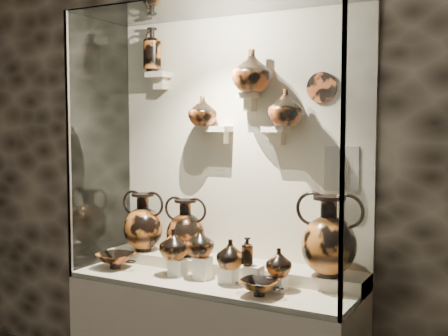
# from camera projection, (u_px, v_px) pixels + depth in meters

# --- Properties ---
(wall_back) EXTENTS (5.00, 0.02, 3.20)m
(wall_back) POSITION_uv_depth(u_px,v_px,m) (239.00, 145.00, 3.50)
(wall_back) COLOR black
(wall_back) RESTS_ON ground
(front_tier) EXTENTS (1.68, 0.58, 0.03)m
(front_tier) POSITION_uv_depth(u_px,v_px,m) (214.00, 281.00, 3.28)
(front_tier) COLOR beige
(front_tier) RESTS_ON plinth
(rear_tier) EXTENTS (1.70, 0.25, 0.10)m
(rear_tier) POSITION_uv_depth(u_px,v_px,m) (229.00, 268.00, 3.43)
(rear_tier) COLOR beige
(rear_tier) RESTS_ON plinth
(back_panel) EXTENTS (1.70, 0.03, 1.60)m
(back_panel) POSITION_uv_depth(u_px,v_px,m) (239.00, 145.00, 3.49)
(back_panel) COLOR beige
(back_panel) RESTS_ON plinth
(glass_front) EXTENTS (1.70, 0.01, 1.60)m
(glass_front) POSITION_uv_depth(u_px,v_px,m) (187.00, 149.00, 2.96)
(glass_front) COLOR white
(glass_front) RESTS_ON plinth
(glass_left) EXTENTS (0.01, 0.60, 1.60)m
(glass_left) POSITION_uv_depth(u_px,v_px,m) (100.00, 144.00, 3.62)
(glass_left) COLOR white
(glass_left) RESTS_ON plinth
(glass_right) EXTENTS (0.01, 0.60, 1.60)m
(glass_right) POSITION_uv_depth(u_px,v_px,m) (361.00, 150.00, 2.82)
(glass_right) COLOR white
(glass_right) RESTS_ON plinth
(glass_top) EXTENTS (1.70, 0.60, 0.01)m
(glass_top) POSITION_uv_depth(u_px,v_px,m) (214.00, 5.00, 3.16)
(glass_top) COLOR white
(glass_top) RESTS_ON back_panel
(frame_post_left) EXTENTS (0.02, 0.02, 1.60)m
(frame_post_left) POSITION_uv_depth(u_px,v_px,m) (69.00, 146.00, 3.36)
(frame_post_left) COLOR gray
(frame_post_left) RESTS_ON plinth
(frame_post_right) EXTENTS (0.02, 0.02, 1.60)m
(frame_post_right) POSITION_uv_depth(u_px,v_px,m) (343.00, 152.00, 2.56)
(frame_post_right) COLOR gray
(frame_post_right) RESTS_ON plinth
(pedestal_a) EXTENTS (0.09, 0.09, 0.10)m
(pedestal_a) POSITION_uv_depth(u_px,v_px,m) (178.00, 267.00, 3.33)
(pedestal_a) COLOR white
(pedestal_a) RESTS_ON front_tier
(pedestal_b) EXTENTS (0.09, 0.09, 0.13)m
(pedestal_b) POSITION_uv_depth(u_px,v_px,m) (203.00, 268.00, 3.25)
(pedestal_b) COLOR white
(pedestal_b) RESTS_ON front_tier
(pedestal_c) EXTENTS (0.09, 0.09, 0.09)m
(pedestal_c) POSITION_uv_depth(u_px,v_px,m) (228.00, 275.00, 3.17)
(pedestal_c) COLOR white
(pedestal_c) RESTS_ON front_tier
(pedestal_d) EXTENTS (0.09, 0.09, 0.12)m
(pedestal_d) POSITION_uv_depth(u_px,v_px,m) (254.00, 276.00, 3.10)
(pedestal_d) COLOR white
(pedestal_d) RESTS_ON front_tier
(pedestal_e) EXTENTS (0.09, 0.09, 0.08)m
(pedestal_e) POSITION_uv_depth(u_px,v_px,m) (277.00, 283.00, 3.03)
(pedestal_e) COLOR white
(pedestal_e) RESTS_ON front_tier
(bracket_ul) EXTENTS (0.14, 0.12, 0.04)m
(bracket_ul) POSITION_uv_depth(u_px,v_px,m) (159.00, 75.00, 3.66)
(bracket_ul) COLOR beige
(bracket_ul) RESTS_ON back_panel
(bracket_ca) EXTENTS (0.14, 0.12, 0.04)m
(bracket_ca) POSITION_uv_depth(u_px,v_px,m) (219.00, 129.00, 3.47)
(bracket_ca) COLOR beige
(bracket_ca) RESTS_ON back_panel
(bracket_cb) EXTENTS (0.10, 0.12, 0.04)m
(bracket_cb) POSITION_uv_depth(u_px,v_px,m) (248.00, 96.00, 3.36)
(bracket_cb) COLOR beige
(bracket_cb) RESTS_ON back_panel
(bracket_cc) EXTENTS (0.14, 0.12, 0.04)m
(bracket_cc) POSITION_uv_depth(u_px,v_px,m) (276.00, 129.00, 3.29)
(bracket_cc) COLOR beige
(bracket_cc) RESTS_ON back_panel
(amphora_left) EXTENTS (0.33, 0.33, 0.38)m
(amphora_left) POSITION_uv_depth(u_px,v_px,m) (143.00, 222.00, 3.67)
(amphora_left) COLOR #AD5C21
(amphora_left) RESTS_ON rear_tier
(amphora_mid) EXTENTS (0.37, 0.37, 0.36)m
(amphora_mid) POSITION_uv_depth(u_px,v_px,m) (186.00, 227.00, 3.52)
(amphora_mid) COLOR #99461B
(amphora_mid) RESTS_ON rear_tier
(amphora_right) EXTENTS (0.37, 0.37, 0.45)m
(amphora_right) POSITION_uv_depth(u_px,v_px,m) (329.00, 236.00, 3.04)
(amphora_right) COLOR #AD5C21
(amphora_right) RESTS_ON rear_tier
(jug_a) EXTENTS (0.23, 0.23, 0.18)m
(jug_a) POSITION_uv_depth(u_px,v_px,m) (174.00, 244.00, 3.32)
(jug_a) COLOR #AD5C21
(jug_a) RESTS_ON pedestal_a
(jug_b) EXTENTS (0.21, 0.21, 0.17)m
(jug_b) POSITION_uv_depth(u_px,v_px,m) (200.00, 242.00, 3.25)
(jug_b) COLOR #99461B
(jug_b) RESTS_ON pedestal_b
(jug_c) EXTENTS (0.20, 0.20, 0.17)m
(jug_c) POSITION_uv_depth(u_px,v_px,m) (231.00, 254.00, 3.14)
(jug_c) COLOR #AD5C21
(jug_c) RESTS_ON pedestal_c
(jug_e) EXTENTS (0.19, 0.19, 0.15)m
(jug_e) POSITION_uv_depth(u_px,v_px,m) (279.00, 262.00, 3.03)
(jug_e) COLOR #AD5C21
(jug_e) RESTS_ON pedestal_e
(lekythos_small) EXTENTS (0.10, 0.10, 0.18)m
(lekythos_small) POSITION_uv_depth(u_px,v_px,m) (248.00, 250.00, 3.09)
(lekythos_small) COLOR #99461B
(lekythos_small) RESTS_ON pedestal_d
(kylix_left) EXTENTS (0.36, 0.34, 0.12)m
(kylix_left) POSITION_uv_depth(u_px,v_px,m) (116.00, 259.00, 3.50)
(kylix_left) COLOR #99461B
(kylix_left) RESTS_ON front_tier
(kylix_right) EXTENTS (0.32, 0.29, 0.10)m
(kylix_right) POSITION_uv_depth(u_px,v_px,m) (259.00, 286.00, 2.94)
(kylix_right) COLOR #AD5C21
(kylix_right) RESTS_ON front_tier
(lekythos_tall) EXTENTS (0.17, 0.17, 0.32)m
(lekythos_tall) POSITION_uv_depth(u_px,v_px,m) (152.00, 47.00, 3.64)
(lekythos_tall) COLOR #AD5C21
(lekythos_tall) RESTS_ON bracket_ul
(ovoid_vase_a) EXTENTS (0.24, 0.24, 0.19)m
(ovoid_vase_a) POSITION_uv_depth(u_px,v_px,m) (203.00, 111.00, 3.47)
(ovoid_vase_a) COLOR #99461B
(ovoid_vase_a) RESTS_ON bracket_ca
(ovoid_vase_b) EXTENTS (0.26, 0.26, 0.24)m
(ovoid_vase_b) POSITION_uv_depth(u_px,v_px,m) (252.00, 71.00, 3.26)
(ovoid_vase_b) COLOR #99461B
(ovoid_vase_b) RESTS_ON bracket_cb
(ovoid_vase_c) EXTENTS (0.26, 0.26, 0.21)m
(ovoid_vase_c) POSITION_uv_depth(u_px,v_px,m) (285.00, 108.00, 3.20)
(ovoid_vase_c) COLOR #99461B
(ovoid_vase_c) RESTS_ON bracket_cc
(wall_plate) EXTENTS (0.18, 0.02, 0.18)m
(wall_plate) POSITION_uv_depth(u_px,v_px,m) (322.00, 87.00, 3.19)
(wall_plate) COLOR #B34F23
(wall_plate) RESTS_ON back_panel
(info_placard) EXTENTS (0.19, 0.01, 0.26)m
(info_placard) POSITION_uv_depth(u_px,v_px,m) (341.00, 169.00, 3.17)
(info_placard) COLOR beige
(info_placard) RESTS_ON back_panel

